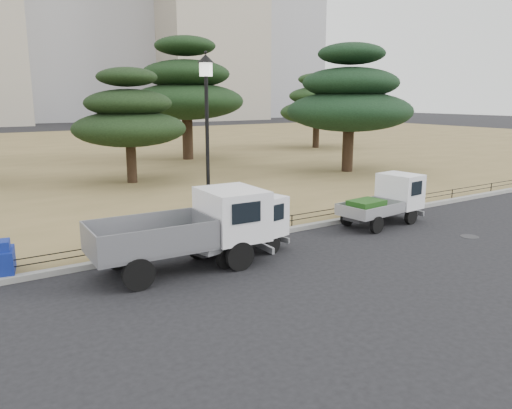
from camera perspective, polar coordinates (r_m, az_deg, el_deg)
ground at (r=14.41m, az=4.38°, el=-6.48°), size 220.00×220.00×0.00m
lawn at (r=42.46m, az=-21.72°, el=5.26°), size 120.00×56.00×0.15m
curb at (r=16.42m, az=-1.15°, el=-3.79°), size 120.00×0.25×0.16m
truck_large at (r=13.63m, az=-7.50°, el=-2.57°), size 4.83×2.10×2.08m
truck_kei_front at (r=14.79m, az=-1.49°, el=-2.58°), size 3.37×1.94×1.68m
truck_kei_rear at (r=18.93m, az=14.60°, el=0.49°), size 3.52×1.77×1.78m
street_lamp at (r=15.46m, az=-5.64°, el=9.90°), size 0.51×0.51×5.69m
pipe_fence at (r=16.45m, az=-1.43°, el=-2.47°), size 38.00×0.04×0.40m
manhole at (r=18.27m, az=23.22°, el=-3.38°), size 0.60×0.60×0.01m
pine_center_left at (r=26.90m, az=-14.30°, el=9.66°), size 5.82×5.82×5.92m
pine_center_right at (r=36.45m, az=-7.98°, el=12.93°), size 8.08×8.08×8.57m
pine_east_near at (r=30.64m, az=10.67°, el=11.82°), size 7.44×7.44×7.52m
pine_east_far at (r=44.77m, az=6.95°, el=11.22°), size 6.42×6.42×6.45m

